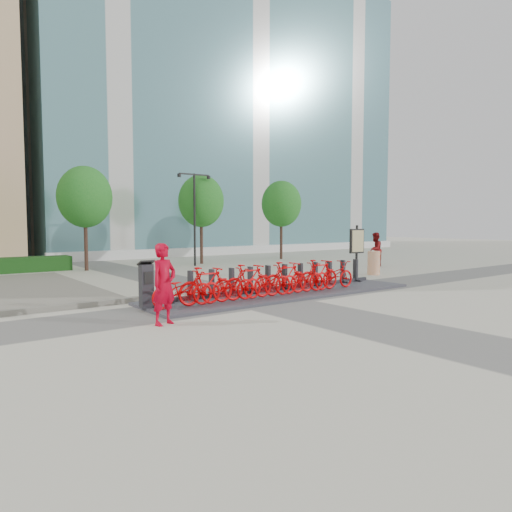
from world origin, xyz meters
TOP-DOWN VIEW (x-y plane):
  - ground at (0.00, 0.00)m, footprint 120.00×120.00m
  - glass_building at (14.00, 26.00)m, footprint 32.00×16.00m
  - hedge_b at (-5.00, 13.20)m, footprint 6.00×1.20m
  - tree_1 at (-1.50, 12.00)m, footprint 2.60×2.60m
  - tree_2 at (5.00, 12.00)m, footprint 2.60×2.60m
  - tree_3 at (11.00, 12.00)m, footprint 2.60×2.60m
  - streetlamp at (4.00, 11.00)m, footprint 2.00×0.20m
  - dock_pad at (1.30, 0.30)m, footprint 9.60×2.40m
  - dock_rail_posts at (1.36, 0.77)m, footprint 8.02×0.50m
  - bike_0 at (-2.60, -0.05)m, footprint 1.78×0.62m
  - bike_1 at (-1.88, -0.05)m, footprint 1.73×0.49m
  - bike_2 at (-1.16, -0.05)m, footprint 1.78×0.62m
  - bike_3 at (-0.44, -0.05)m, footprint 1.73×0.49m
  - bike_4 at (0.28, -0.05)m, footprint 1.78×0.62m
  - bike_5 at (1.00, -0.05)m, footprint 1.73×0.49m
  - bike_6 at (1.72, -0.05)m, footprint 1.78×0.62m
  - bike_7 at (2.44, -0.05)m, footprint 1.73×0.49m
  - bike_8 at (3.16, -0.05)m, footprint 1.78×0.62m
  - kiosk at (-3.41, 0.45)m, footprint 0.40×0.34m
  - worker_red at (-3.78, -1.38)m, footprint 0.78×0.64m
  - pedestrian at (11.51, 4.80)m, footprint 1.07×0.94m
  - construction_barrel at (8.28, 2.33)m, footprint 0.69×0.69m
  - map_sign at (6.49, 1.80)m, footprint 0.74×0.18m

SIDE VIEW (x-z plane):
  - ground at x=0.00m, z-range 0.00..0.00m
  - dock_pad at x=1.30m, z-range 0.00..0.08m
  - hedge_b at x=-5.00m, z-range 0.00..0.70m
  - dock_rail_posts at x=1.36m, z-range 0.08..0.93m
  - construction_barrel at x=8.28m, z-range 0.00..1.06m
  - bike_0 at x=-2.60m, z-range 0.08..1.01m
  - bike_2 at x=-1.16m, z-range 0.08..1.01m
  - bike_4 at x=0.28m, z-range 0.08..1.01m
  - bike_6 at x=1.72m, z-range 0.08..1.01m
  - bike_8 at x=3.16m, z-range 0.08..1.01m
  - bike_1 at x=-1.88m, z-range 0.08..1.12m
  - bike_3 at x=-0.44m, z-range 0.08..1.12m
  - bike_5 at x=1.00m, z-range 0.08..1.12m
  - bike_7 at x=2.44m, z-range 0.08..1.12m
  - kiosk at x=-3.41m, z-range 0.05..1.32m
  - pedestrian at x=11.51m, z-range 0.00..1.84m
  - worker_red at x=-3.78m, z-range 0.00..1.85m
  - map_sign at x=6.49m, z-range 0.36..2.60m
  - streetlamp at x=4.00m, z-range 0.63..5.63m
  - tree_1 at x=-1.50m, z-range 1.04..6.14m
  - tree_2 at x=5.00m, z-range 1.04..6.14m
  - tree_3 at x=11.00m, z-range 1.04..6.14m
  - glass_building at x=14.00m, z-range 0.00..24.00m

